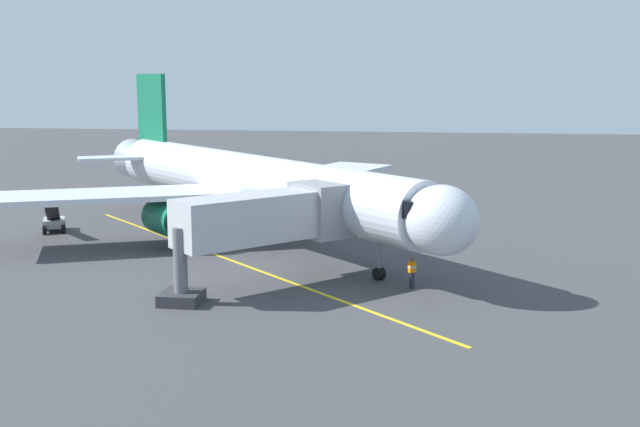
% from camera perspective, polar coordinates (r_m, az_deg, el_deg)
% --- Properties ---
extents(ground_plane, '(220.00, 220.00, 0.00)m').
position_cam_1_polar(ground_plane, '(53.65, -5.50, -2.05)').
color(ground_plane, '#424244').
extents(apron_lead_in_line, '(28.78, 28.13, 0.01)m').
position_cam_1_polar(apron_lead_in_line, '(48.39, -6.80, -3.40)').
color(apron_lead_in_line, yellow).
rests_on(apron_lead_in_line, ground).
extents(airplane, '(33.18, 32.98, 11.50)m').
position_cam_1_polar(airplane, '(53.60, -5.35, 2.29)').
color(airplane, silver).
rests_on(airplane, ground).
extents(jet_bridge, '(9.41, 9.56, 5.40)m').
position_cam_1_polar(jet_bridge, '(41.39, -3.43, -0.32)').
color(jet_bridge, '#B7B7BC').
rests_on(jet_bridge, ground).
extents(ground_crew_marshaller, '(0.47, 0.44, 1.71)m').
position_cam_1_polar(ground_crew_marshaller, '(41.70, 6.84, -4.35)').
color(ground_crew_marshaller, '#23232D').
rests_on(ground_crew_marshaller, ground).
extents(belt_loader_near_nose, '(3.09, 4.64, 2.32)m').
position_cam_1_polar(belt_loader_near_nose, '(59.77, -19.13, -0.61)').
color(belt_loader_near_nose, '#9E9EA3').
rests_on(belt_loader_near_nose, ground).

